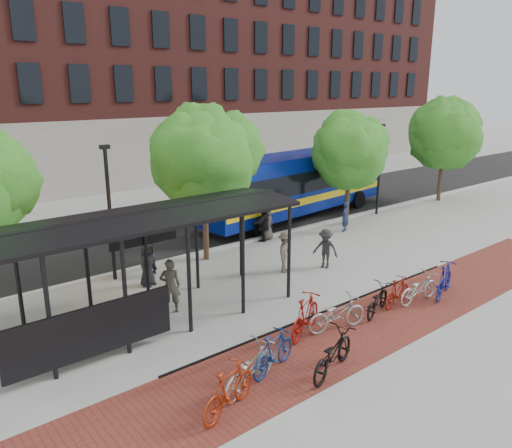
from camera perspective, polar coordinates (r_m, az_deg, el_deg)
ground at (r=20.91m, az=6.30°, el=-4.59°), size 160.00×160.00×0.00m
asphalt_street at (r=26.83m, az=-5.93°, el=-0.03°), size 160.00×8.00×0.01m
curb at (r=23.70m, az=-0.58°, el=-1.91°), size 160.00×0.25×0.12m
brick_strip at (r=16.52m, az=13.89°, el=-10.62°), size 24.00×3.00×0.01m
bike_rack_rail at (r=16.11m, az=8.45°, el=-11.02°), size 12.00×0.05×0.95m
building_brick at (r=46.52m, az=-8.36°, el=18.85°), size 55.00×14.00×20.00m
bus_shelter at (r=15.07m, az=-14.26°, el=-0.98°), size 10.60×3.07×3.60m
tree_b at (r=20.56m, az=-5.86°, el=7.90°), size 5.15×4.20×6.47m
tree_c at (r=26.60m, az=10.71°, el=8.55°), size 4.66×3.80×5.92m
tree_d at (r=33.92m, az=20.81°, el=9.97°), size 5.39×4.40×6.55m
lamp_post_left at (r=19.19m, az=-16.38°, el=1.60°), size 0.35×0.20×5.12m
lamp_post_right at (r=29.19m, az=13.93°, el=6.37°), size 0.35×0.20×5.12m
bus at (r=28.00m, az=4.54°, el=4.92°), size 13.35×4.23×3.54m
bike_1 at (r=11.79m, az=-3.11°, el=-18.39°), size 2.00×1.12×1.16m
bike_2 at (r=12.58m, az=-0.74°, el=-16.14°), size 2.21×1.35×1.10m
bike_3 at (r=13.24m, az=2.02°, el=-14.42°), size 1.89×0.99×1.09m
bike_4 at (r=13.30m, az=8.74°, el=-14.40°), size 2.24×1.34×1.11m
bike_5 at (r=15.02m, az=5.67°, el=-10.35°), size 2.12×1.36×1.24m
bike_6 at (r=15.45m, az=9.23°, el=-10.09°), size 2.12×1.14×1.06m
bike_8 at (r=16.77m, az=13.70°, el=-8.41°), size 1.93×1.20×0.96m
bike_9 at (r=17.52m, az=15.85°, el=-7.46°), size 1.68×0.71×0.98m
bike_10 at (r=18.01m, az=18.11°, el=-6.98°), size 1.93×0.75×1.00m
bike_11 at (r=18.73m, az=20.72°, el=-6.00°), size 2.10×1.17×1.21m
pedestrian_0 at (r=18.80m, az=-12.29°, el=-4.54°), size 0.95×0.83×1.64m
pedestrian_1 at (r=16.48m, az=-9.79°, el=-6.98°), size 0.79×0.69×1.82m
pedestrian_2 at (r=19.69m, az=-12.42°, el=-3.42°), size 1.09×1.05×1.77m
pedestrian_3 at (r=19.73m, az=3.40°, el=-3.20°), size 1.24×1.10×1.66m
pedestrian_5 at (r=23.71m, az=0.95°, el=0.31°), size 1.80×1.32×1.88m
pedestrian_6 at (r=23.85m, az=1.26°, el=0.07°), size 0.80×0.52×1.62m
pedestrian_7 at (r=25.66m, az=10.11°, el=0.84°), size 0.66×0.58×1.53m
pedestrian_9 at (r=20.36m, az=7.95°, el=-2.80°), size 0.95×1.20×1.62m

